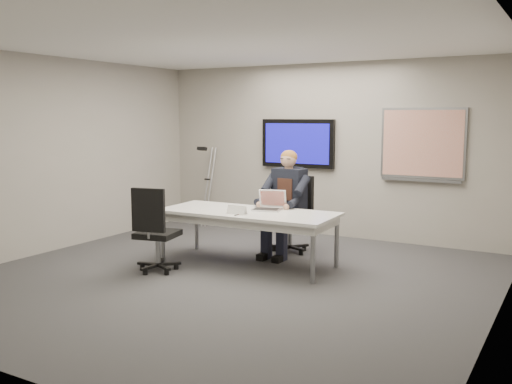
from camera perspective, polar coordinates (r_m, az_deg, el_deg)
The scene contains 16 objects.
floor at distance 6.98m, azimuth -2.87°, elevation -8.63°, with size 6.00×6.00×0.02m, color #37383A.
ceiling at distance 6.75m, azimuth -3.03°, elevation 14.83°, with size 6.00×6.00×0.02m, color white.
wall_back at distance 9.38m, azimuth 7.08°, elevation 4.18°, with size 6.00×0.02×2.80m, color #9A978B.
wall_front at distance 4.52m, azimuth -24.06°, elevation -0.03°, with size 6.00×0.02×2.80m, color #9A978B.
wall_left at distance 8.72m, azimuth -19.78°, elevation 3.54°, with size 0.02×6.00×2.80m, color #9A978B.
wall_right at distance 5.69m, azimuth 23.36°, elevation 1.44°, with size 0.02×6.00×2.80m, color #9A978B.
conference_table at distance 7.47m, azimuth -0.80°, elevation -2.54°, with size 2.36×1.05×0.72m.
tv_display at distance 9.53m, azimuth 4.18°, elevation 4.87°, with size 1.30×0.09×0.80m.
whiteboard at distance 8.85m, azimuth 16.32°, elevation 4.58°, with size 1.25×0.08×1.10m.
office_chair_far at distance 8.26m, azimuth 3.66°, elevation -3.63°, with size 0.68×0.68×1.10m.
office_chair_near at distance 7.29m, azimuth -9.96°, elevation -5.29°, with size 0.61×0.61×1.08m.
seated_person at distance 7.98m, azimuth 2.71°, elevation -2.17°, with size 0.48×0.82×1.48m.
crutch at distance 10.24m, azimuth -4.76°, elevation 0.71°, with size 0.20×0.47×1.45m, color #A4A6AC, non-canonical shape.
laptop at distance 7.56m, azimuth 1.33°, elevation -1.29°, with size 0.42×0.43×0.26m.
name_tent at distance 7.24m, azimuth -1.91°, elevation -1.78°, with size 0.27×0.08×0.11m, color white, non-canonical shape.
pen at distance 7.14m, azimuth -1.93°, elevation -2.30°, with size 0.01×0.01×0.13m, color black.
Camera 1 is at (3.64, -5.62, 1.95)m, focal length 40.00 mm.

